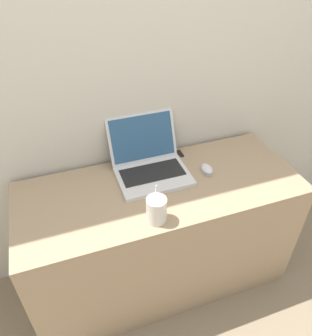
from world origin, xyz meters
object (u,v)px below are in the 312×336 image
laptop (149,162)px  usb_stick (180,153)px  drink_cup (157,209)px  computer_mouse (207,169)px

laptop → usb_stick: bearing=21.8°
drink_cup → usb_stick: drink_cup is taller
drink_cup → usb_stick: size_ratio=2.98×
computer_mouse → usb_stick: 0.20m
usb_stick → laptop: bearing=-158.2°
laptop → computer_mouse: laptop is taller
laptop → computer_mouse: bearing=-21.1°
computer_mouse → usb_stick: bearing=109.7°
laptop → usb_stick: 0.23m
drink_cup → usb_stick: 0.51m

